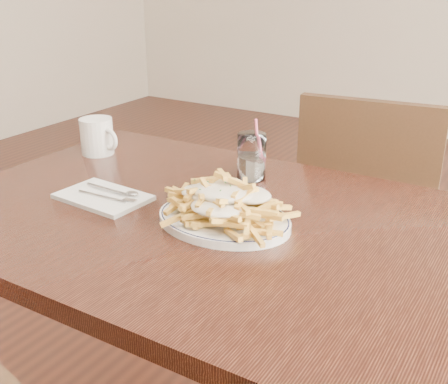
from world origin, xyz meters
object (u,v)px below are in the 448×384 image
Objects in this scene: loaded_fries at (224,197)px; chair_far at (367,213)px; fries_plate at (224,219)px; water_glass at (251,159)px; coffee_mug at (97,136)px; table at (211,248)px.

chair_far is at bearing 83.95° from loaded_fries.
fries_plate is 0.27m from water_glass.
coffee_mug is (-0.53, 0.21, 0.04)m from fries_plate.
coffee_mug reaches higher than fries_plate.
chair_far reaches higher than loaded_fries.
loaded_fries is at bearing -25.61° from table.
chair_far is 0.59m from water_glass.
fries_plate reaches higher than table.
loaded_fries is (0.05, -0.02, 0.14)m from table.
water_glass is (-0.08, 0.26, 0.04)m from fries_plate.
table is 0.54m from coffee_mug.
water_glass reaches higher than loaded_fries.
table is at bearing -99.91° from chair_far.
fries_plate is at bearing -25.61° from table.
table is 0.15m from loaded_fries.
table is 4.77× the size of loaded_fries.
chair_far is 3.53× the size of loaded_fries.
loaded_fries is at bearing -96.05° from chair_far.
coffee_mug is at bearing 159.25° from table.
coffee_mug is at bearing 158.81° from loaded_fries.
chair_far reaches higher than coffee_mug.
water_glass is at bearing -107.95° from chair_far.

